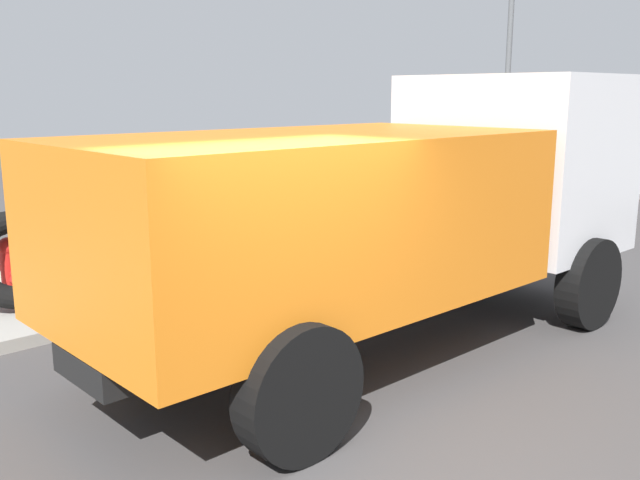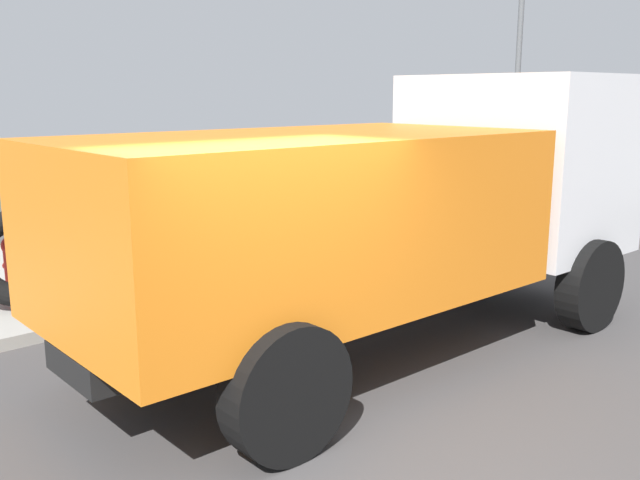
# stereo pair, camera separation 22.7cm
# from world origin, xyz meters

# --- Properties ---
(ground_plane) EXTENTS (80.00, 80.00, 0.00)m
(ground_plane) POSITION_xyz_m (0.00, 0.00, 0.00)
(ground_plane) COLOR #423F3F
(sidewalk_curb) EXTENTS (36.00, 5.00, 0.15)m
(sidewalk_curb) POSITION_xyz_m (0.00, 6.50, 0.07)
(sidewalk_curb) COLOR #99968E
(sidewalk_curb) RESTS_ON ground
(fire_hydrant) EXTENTS (0.26, 0.58, 0.86)m
(fire_hydrant) POSITION_xyz_m (-0.38, 5.38, 0.61)
(fire_hydrant) COLOR red
(fire_hydrant) RESTS_ON sidewalk_curb
(loose_tire) EXTENTS (1.36, 0.98, 1.25)m
(loose_tire) POSITION_xyz_m (-0.40, 5.09, 0.78)
(loose_tire) COLOR black
(loose_tire) RESTS_ON sidewalk_curb
(stop_sign) EXTENTS (0.76, 0.08, 2.02)m
(stop_sign) POSITION_xyz_m (2.86, 4.66, 1.54)
(stop_sign) COLOR gray
(stop_sign) RESTS_ON sidewalk_curb
(dump_truck_orange) EXTENTS (7.02, 2.85, 3.00)m
(dump_truck_orange) POSITION_xyz_m (2.39, 1.39, 1.61)
(dump_truck_orange) COLOR orange
(dump_truck_orange) RESTS_ON ground
(street_light_pole) EXTENTS (0.12, 0.12, 6.71)m
(street_light_pole) POSITION_xyz_m (10.26, 5.01, 3.51)
(street_light_pole) COLOR #595B5E
(street_light_pole) RESTS_ON sidewalk_curb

